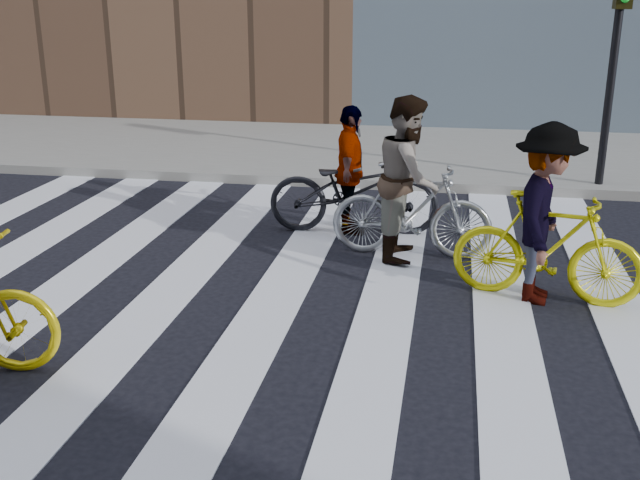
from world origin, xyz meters
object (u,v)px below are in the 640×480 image
(bike_yellow_right, at_px, (547,247))
(rider_rear, at_px, (350,170))
(traffic_signal, at_px, (617,38))
(bike_silver_mid, at_px, (412,211))
(bike_dark_rear, at_px, (354,190))
(rider_right, at_px, (545,214))
(rider_mid, at_px, (408,178))

(bike_yellow_right, relative_size, rider_rear, 1.13)
(traffic_signal, xyz_separation_m, bike_silver_mid, (-2.62, -3.29, -1.73))
(traffic_signal, bearing_deg, bike_yellow_right, -106.06)
(traffic_signal, bearing_deg, bike_silver_mid, -128.61)
(bike_yellow_right, bearing_deg, rider_rear, 60.84)
(bike_dark_rear, height_order, rider_rear, rider_rear)
(bike_silver_mid, distance_m, rider_right, 1.73)
(bike_yellow_right, bearing_deg, traffic_signal, -5.16)
(rider_mid, bearing_deg, rider_rear, 46.76)
(bike_silver_mid, bearing_deg, rider_mid, 92.30)
(bike_yellow_right, distance_m, rider_right, 0.34)
(traffic_signal, height_order, rider_right, traffic_signal)
(bike_dark_rear, relative_size, rider_rear, 1.32)
(traffic_signal, distance_m, rider_mid, 4.45)
(traffic_signal, xyz_separation_m, rider_right, (-1.30, -4.35, -1.40))
(bike_yellow_right, distance_m, bike_dark_rear, 2.82)
(bike_dark_rear, height_order, rider_mid, rider_mid)
(bike_silver_mid, bearing_deg, rider_rear, 48.57)
(traffic_signal, relative_size, bike_yellow_right, 1.83)
(bike_silver_mid, bearing_deg, rider_right, -126.40)
(rider_mid, distance_m, rider_rear, 1.10)
(rider_right, bearing_deg, bike_dark_rear, 59.52)
(bike_silver_mid, distance_m, bike_yellow_right, 1.73)
(traffic_signal, relative_size, rider_rear, 2.07)
(traffic_signal, height_order, rider_mid, traffic_signal)
(bike_yellow_right, relative_size, rider_right, 1.03)
(rider_mid, relative_size, rider_rear, 1.15)
(bike_dark_rear, distance_m, rider_right, 2.80)
(rider_mid, distance_m, rider_right, 1.74)
(bike_silver_mid, relative_size, bike_dark_rear, 0.86)
(rider_right, bearing_deg, rider_mid, 63.23)
(rider_mid, height_order, rider_rear, rider_mid)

